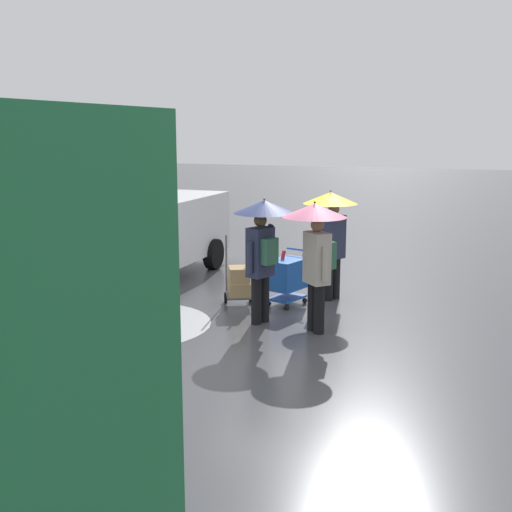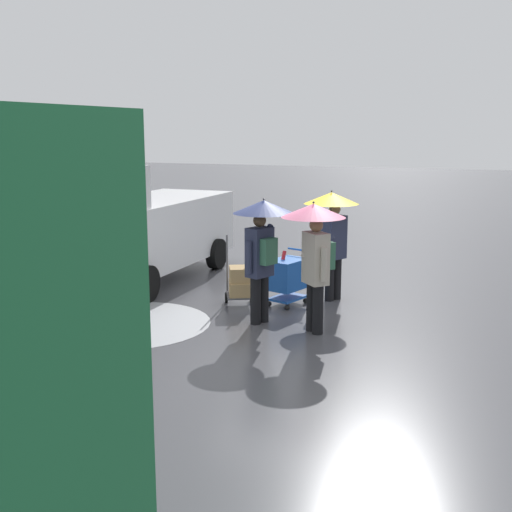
{
  "view_description": "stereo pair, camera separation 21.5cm",
  "coord_description": "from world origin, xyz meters",
  "px_view_note": "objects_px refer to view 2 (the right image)",
  "views": [
    {
      "loc": [
        -3.31,
        10.83,
        3.29
      ],
      "look_at": [
        0.46,
        0.26,
        1.05
      ],
      "focal_mm": 44.93,
      "sensor_mm": 36.0,
      "label": 1
    },
    {
      "loc": [
        -3.51,
        10.75,
        3.29
      ],
      "look_at": [
        0.46,
        0.26,
        1.05
      ],
      "focal_mm": 44.93,
      "sensor_mm": 36.0,
      "label": 2
    }
  ],
  "objects_px": {
    "pedestrian_black_side": "(315,237)",
    "pedestrian_white_side": "(262,232)",
    "shopping_cart_vendor": "(288,276)",
    "cargo_van_parked_right": "(138,229)",
    "pedestrian_pink_side": "(332,220)",
    "hand_dolly_boxes": "(240,283)"
  },
  "relations": [
    {
      "from": "cargo_van_parked_right",
      "to": "pedestrian_pink_side",
      "type": "distance_m",
      "value": 4.28
    },
    {
      "from": "hand_dolly_boxes",
      "to": "cargo_van_parked_right",
      "type": "bearing_deg",
      "value": -19.93
    },
    {
      "from": "pedestrian_white_side",
      "to": "pedestrian_black_side",
      "type": "bearing_deg",
      "value": 169.98
    },
    {
      "from": "cargo_van_parked_right",
      "to": "shopping_cart_vendor",
      "type": "height_order",
      "value": "cargo_van_parked_right"
    },
    {
      "from": "shopping_cart_vendor",
      "to": "cargo_van_parked_right",
      "type": "bearing_deg",
      "value": -9.63
    },
    {
      "from": "cargo_van_parked_right",
      "to": "pedestrian_black_side",
      "type": "xyz_separation_m",
      "value": [
        -4.48,
        1.98,
        0.39
      ]
    },
    {
      "from": "shopping_cart_vendor",
      "to": "hand_dolly_boxes",
      "type": "height_order",
      "value": "hand_dolly_boxes"
    },
    {
      "from": "shopping_cart_vendor",
      "to": "pedestrian_black_side",
      "type": "relative_size",
      "value": 0.49
    },
    {
      "from": "shopping_cart_vendor",
      "to": "pedestrian_pink_side",
      "type": "height_order",
      "value": "pedestrian_pink_side"
    },
    {
      "from": "hand_dolly_boxes",
      "to": "pedestrian_pink_side",
      "type": "height_order",
      "value": "pedestrian_pink_side"
    },
    {
      "from": "shopping_cart_vendor",
      "to": "hand_dolly_boxes",
      "type": "distance_m",
      "value": 0.92
    },
    {
      "from": "hand_dolly_boxes",
      "to": "pedestrian_black_side",
      "type": "xyz_separation_m",
      "value": [
        -1.71,
        0.98,
        1.12
      ]
    },
    {
      "from": "pedestrian_pink_side",
      "to": "shopping_cart_vendor",
      "type": "bearing_deg",
      "value": 42.81
    },
    {
      "from": "hand_dolly_boxes",
      "to": "pedestrian_pink_side",
      "type": "relative_size",
      "value": 0.61
    },
    {
      "from": "hand_dolly_boxes",
      "to": "pedestrian_black_side",
      "type": "bearing_deg",
      "value": 150.25
    },
    {
      "from": "pedestrian_black_side",
      "to": "pedestrian_white_side",
      "type": "bearing_deg",
      "value": -10.02
    },
    {
      "from": "shopping_cart_vendor",
      "to": "pedestrian_pink_side",
      "type": "distance_m",
      "value": 1.36
    },
    {
      "from": "cargo_van_parked_right",
      "to": "pedestrian_black_side",
      "type": "height_order",
      "value": "cargo_van_parked_right"
    },
    {
      "from": "shopping_cart_vendor",
      "to": "pedestrian_black_side",
      "type": "bearing_deg",
      "value": 123.1
    },
    {
      "from": "cargo_van_parked_right",
      "to": "pedestrian_black_side",
      "type": "bearing_deg",
      "value": 156.13
    },
    {
      "from": "shopping_cart_vendor",
      "to": "pedestrian_black_side",
      "type": "height_order",
      "value": "pedestrian_black_side"
    },
    {
      "from": "pedestrian_white_side",
      "to": "pedestrian_pink_side",
      "type": "bearing_deg",
      "value": -112.25
    }
  ]
}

